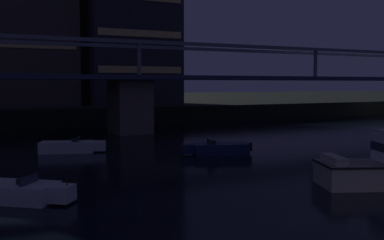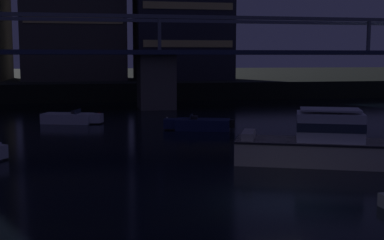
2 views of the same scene
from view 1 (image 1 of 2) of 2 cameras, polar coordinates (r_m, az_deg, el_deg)
name	(u,v)px [view 1 (image 1 of 2)]	position (r m, az deg, el deg)	size (l,w,h in m)	color
far_riverbank	(51,104)	(94.35, -17.23, 1.94)	(240.00, 80.00, 2.20)	black
river_bridge	(130,90)	(47.54, -7.81, 3.80)	(94.91, 6.40, 9.38)	#605B51
tower_central	(130,18)	(66.26, -7.84, 12.53)	(12.68, 9.20, 24.58)	#282833
speedboat_near_center	(16,192)	(21.59, -21.20, -8.40)	(4.63, 4.09, 1.16)	silver
speedboat_mid_left	(70,147)	(35.32, -15.07, -3.27)	(5.13, 2.96, 1.16)	silver
speedboat_far_center	(218,149)	(33.22, 3.24, -3.61)	(5.14, 2.92, 1.16)	#19234C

